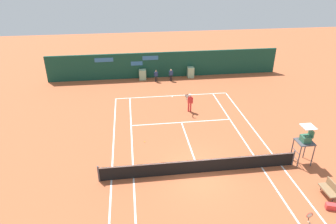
% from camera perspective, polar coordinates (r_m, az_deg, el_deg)
% --- Properties ---
extents(ground_plane, '(80.00, 80.00, 0.01)m').
position_cam_1_polar(ground_plane, '(19.37, 5.53, -10.25)').
color(ground_plane, '#B25633').
extents(tennis_net, '(12.10, 0.10, 1.07)m').
position_cam_1_polar(tennis_net, '(18.62, 5.98, -10.06)').
color(tennis_net, '#4C4C51').
rests_on(tennis_net, ground_plane).
extents(sponsor_back_wall, '(25.00, 1.02, 2.78)m').
position_cam_1_polar(sponsor_back_wall, '(33.25, -0.55, 8.84)').
color(sponsor_back_wall, '#144233').
rests_on(sponsor_back_wall, ground_plane).
extents(umpire_chair, '(1.00, 1.00, 2.64)m').
position_cam_1_polar(umpire_chair, '(20.57, 24.49, -4.79)').
color(umpire_chair, '#47474C').
rests_on(umpire_chair, ground_plane).
extents(player_bench, '(0.54, 1.19, 0.88)m').
position_cam_1_polar(player_bench, '(19.09, 28.24, -12.66)').
color(player_bench, '#38383D').
rests_on(player_bench, ground_plane).
extents(equipment_bag, '(0.91, 0.54, 0.32)m').
position_cam_1_polar(equipment_bag, '(18.60, 29.04, -15.42)').
color(equipment_bag, '#DB3838').
rests_on(equipment_bag, ground_plane).
extents(player_on_baseline, '(0.77, 0.66, 1.83)m').
position_cam_1_polar(player_on_baseline, '(25.49, 4.11, 2.04)').
color(player_on_baseline, red).
rests_on(player_on_baseline, ground_plane).
extents(ball_kid_centre_post, '(0.44, 0.18, 1.31)m').
position_cam_1_polar(ball_kid_centre_post, '(32.21, 0.57, 7.13)').
color(ball_kid_centre_post, black).
rests_on(ball_kid_centre_post, ground_plane).
extents(ball_kid_right_post, '(0.42, 0.17, 1.25)m').
position_cam_1_polar(ball_kid_right_post, '(32.05, -2.27, 6.94)').
color(ball_kid_right_post, black).
rests_on(ball_kid_right_post, ground_plane).
extents(tennis_ball_near_service_line, '(0.07, 0.07, 0.07)m').
position_cam_1_polar(tennis_ball_near_service_line, '(21.68, -4.42, -5.60)').
color(tennis_ball_near_service_line, '#CCE033').
rests_on(tennis_ball_near_service_line, ground_plane).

